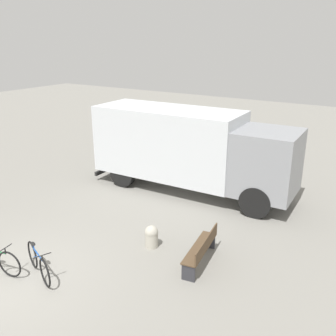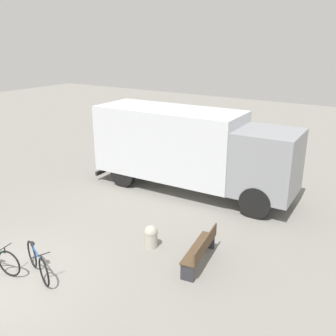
{
  "view_description": "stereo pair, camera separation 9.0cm",
  "coord_description": "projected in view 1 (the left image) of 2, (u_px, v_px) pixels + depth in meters",
  "views": [
    {
      "loc": [
        7.37,
        -4.43,
        5.62
      ],
      "look_at": [
        1.36,
        5.03,
        1.69
      ],
      "focal_mm": 40.0,
      "sensor_mm": 36.0,
      "label": 1
    },
    {
      "loc": [
        7.45,
        -4.38,
        5.62
      ],
      "look_at": [
        1.36,
        5.03,
        1.69
      ],
      "focal_mm": 40.0,
      "sensor_mm": 36.0,
      "label": 2
    }
  ],
  "objects": [
    {
      "name": "bollard_near_bench",
      "position": [
        152.0,
        236.0,
        10.51
      ],
      "size": [
        0.38,
        0.38,
        0.65
      ],
      "color": "#B2AD9E",
      "rests_on": "ground"
    },
    {
      "name": "bicycle_middle",
      "position": [
        38.0,
        262.0,
        9.21
      ],
      "size": [
        1.57,
        0.7,
        0.8
      ],
      "rotation": [
        0.0,
        0.0,
        -0.38
      ],
      "color": "black",
      "rests_on": "ground"
    },
    {
      "name": "delivery_truck",
      "position": [
        189.0,
        147.0,
        13.97
      ],
      "size": [
        7.84,
        2.45,
        3.11
      ],
      "rotation": [
        0.0,
        0.0,
        0.04
      ],
      "color": "silver",
      "rests_on": "ground"
    },
    {
      "name": "ground_plane",
      "position": [
        10.0,
        281.0,
        9.12
      ],
      "size": [
        60.0,
        60.0,
        0.0
      ],
      "primitive_type": "plane",
      "color": "gray"
    },
    {
      "name": "park_bench",
      "position": [
        202.0,
        248.0,
        9.68
      ],
      "size": [
        0.67,
        1.8,
        0.8
      ],
      "rotation": [
        0.0,
        0.0,
        1.73
      ],
      "color": "brown",
      "rests_on": "ground"
    }
  ]
}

